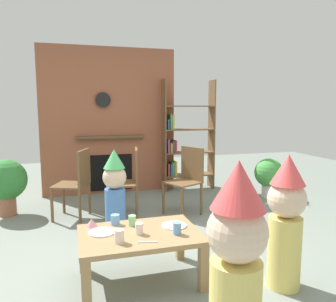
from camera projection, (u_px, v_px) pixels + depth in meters
The scene contains 21 objects.
ground_plane at pixel (165, 254), 3.24m from camera, with size 12.00×12.00×0.00m, color gray.
brick_fireplace_feature at pixel (109, 122), 5.49m from camera, with size 2.20×0.28×2.40m.
bookshelf at pixel (184, 141), 5.69m from camera, with size 0.90×0.28×1.90m.
coffee_table at pixel (140, 240), 2.71m from camera, with size 0.98×0.67×0.42m.
paper_cup_near_left at pixel (177, 228), 2.66m from camera, with size 0.07×0.07×0.10m, color #669EE0.
paper_cup_near_right at pixel (115, 220), 2.88m from camera, with size 0.08×0.08×0.09m, color #669EE0.
paper_cup_center at pixel (119, 236), 2.50m from camera, with size 0.08×0.08×0.10m, color silver.
paper_cup_far_left at pixel (132, 221), 2.86m from camera, with size 0.07×0.07×0.09m, color #8CD18C.
paper_cup_far_right at pixel (139, 229), 2.67m from camera, with size 0.07×0.07×0.09m, color silver.
paper_plate_front at pixel (102, 232), 2.69m from camera, with size 0.22×0.22×0.01m, color white.
paper_plate_rear at pixel (174, 225), 2.85m from camera, with size 0.22×0.22×0.01m, color white.
birthday_cake_slice at pixel (92, 223), 2.83m from camera, with size 0.10×0.10×0.07m, color pink.
table_fork at pixel (148, 242), 2.51m from camera, with size 0.15×0.02×0.01m, color silver.
child_with_cone_hat at pixel (236, 263), 1.75m from camera, with size 0.32×0.32×1.17m.
child_in_pink at pixel (286, 218), 2.59m from camera, with size 0.30×0.30×1.08m.
child_by_the_chairs at pixel (115, 189), 3.74m from camera, with size 0.27×0.27×0.97m.
dining_chair_left at pixel (77, 180), 4.23m from camera, with size 0.52×0.52×0.90m.
dining_chair_middle at pixel (130, 178), 4.33m from camera, with size 0.47×0.47×0.90m.
dining_chair_right at pixel (187, 176), 4.44m from camera, with size 0.53×0.53×0.90m.
potted_plant_tall at pixel (269, 174), 5.26m from camera, with size 0.46×0.46×0.62m.
potted_plant_short at pixel (6, 182), 4.35m from camera, with size 0.54×0.54×0.75m.
Camera 1 is at (-0.84, -2.96, 1.44)m, focal length 35.22 mm.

